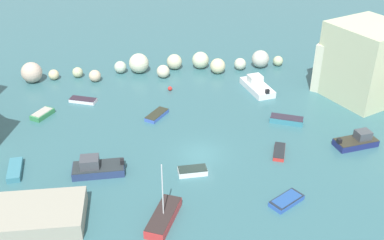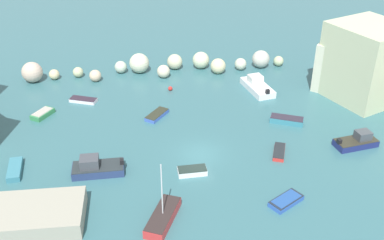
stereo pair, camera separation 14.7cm
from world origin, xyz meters
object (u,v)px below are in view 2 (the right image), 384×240
object	(u,v)px
moored_boat_2	(96,167)
moored_boat_11	(15,169)
stone_dock	(25,216)
moored_boat_6	(83,100)
moored_boat_7	(287,120)
moored_boat_0	(286,201)
moored_boat_9	(257,86)
moored_boat_4	(43,114)
moored_boat_1	(157,115)
moored_boat_10	(163,217)
moored_boat_5	(279,152)
moored_boat_3	(357,141)
channel_buoy	(170,89)
moored_boat_8	(192,171)

from	to	relation	value
moored_boat_2	moored_boat_11	world-z (taller)	moored_boat_2
stone_dock	moored_boat_6	bearing A→B (deg)	79.84
moored_boat_7	moored_boat_0	bearing A→B (deg)	-83.80
moored_boat_6	moored_boat_11	size ratio (longest dim) A/B	0.98
moored_boat_2	moored_boat_7	world-z (taller)	moored_boat_2
moored_boat_9	moored_boat_11	world-z (taller)	moored_boat_9
moored_boat_2	moored_boat_4	bearing A→B (deg)	-61.40
moored_boat_4	moored_boat_7	distance (m)	27.16
moored_boat_1	moored_boat_10	distance (m)	17.06
moored_boat_7	moored_boat_9	distance (m)	8.42
moored_boat_5	moored_boat_6	distance (m)	24.12
moored_boat_9	moored_boat_11	bearing A→B (deg)	105.79
moored_boat_1	moored_boat_3	bearing A→B (deg)	102.93
moored_boat_4	moored_boat_7	bearing A→B (deg)	112.60
channel_buoy	moored_boat_0	world-z (taller)	channel_buoy
moored_boat_8	moored_boat_1	bearing A→B (deg)	100.83
moored_boat_2	moored_boat_3	world-z (taller)	moored_boat_2
moored_boat_9	moored_boat_10	size ratio (longest dim) A/B	1.05
channel_buoy	moored_boat_8	distance (m)	17.52
stone_dock	moored_boat_7	size ratio (longest dim) A/B	2.41
moored_boat_4	stone_dock	bearing A→B (deg)	37.47
channel_buoy	moored_boat_4	bearing A→B (deg)	-164.69
stone_dock	moored_boat_10	xyz separation A→B (m)	(10.71, -1.60, -0.29)
moored_boat_4	moored_boat_8	bearing A→B (deg)	82.90
moored_boat_5	moored_boat_0	bearing A→B (deg)	8.16
moored_boat_1	moored_boat_11	size ratio (longest dim) A/B	0.94
stone_dock	moored_boat_6	size ratio (longest dim) A/B	2.70
moored_boat_8	moored_boat_7	bearing A→B (deg)	32.62
stone_dock	moored_boat_9	xyz separation A→B (m)	(24.94, 20.12, -0.17)
moored_boat_6	moored_boat_9	world-z (taller)	moored_boat_9
moored_boat_4	moored_boat_6	bearing A→B (deg)	157.81
channel_buoy	moored_boat_6	size ratio (longest dim) A/B	0.16
moored_boat_3	moored_boat_7	xyz separation A→B (m)	(-5.35, 5.60, -0.20)
moored_boat_3	moored_boat_6	distance (m)	31.00
moored_boat_3	moored_boat_0	bearing A→B (deg)	-151.59
stone_dock	moored_boat_6	xyz separation A→B (m)	(3.67, 20.47, -0.50)
moored_boat_1	moored_boat_4	size ratio (longest dim) A/B	1.10
moored_boat_1	moored_boat_2	xyz separation A→B (m)	(-6.51, -9.58, 0.38)
channel_buoy	moored_boat_10	distance (m)	23.64
moored_boat_1	moored_boat_4	world-z (taller)	moored_boat_4
moored_boat_1	moored_boat_9	xyz separation A→B (m)	(13.00, 4.71, 0.32)
moored_boat_1	moored_boat_7	world-z (taller)	moored_boat_7
stone_dock	moored_boat_11	world-z (taller)	stone_dock
moored_boat_1	moored_boat_3	xyz separation A→B (m)	(19.22, -9.27, 0.30)
moored_boat_1	moored_boat_6	distance (m)	9.69
channel_buoy	moored_boat_8	world-z (taller)	moored_boat_8
moored_boat_0	moored_boat_1	distance (m)	18.94
moored_boat_0	moored_boat_2	world-z (taller)	moored_boat_2
moored_boat_9	moored_boat_1	bearing A→B (deg)	100.14
moored_boat_5	moored_boat_9	world-z (taller)	moored_boat_9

